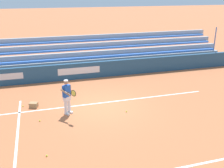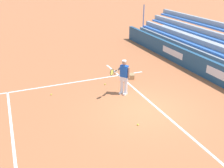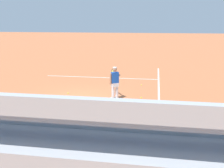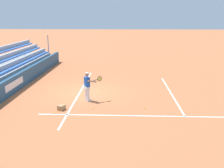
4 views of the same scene
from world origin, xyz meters
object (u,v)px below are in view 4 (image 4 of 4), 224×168
at_px(tennis_ball_near_player, 145,108).
at_px(tennis_ball_midcourt, 93,108).
at_px(tennis_ball_by_box, 103,88).
at_px(tennis_player, 88,86).
at_px(ball_box_cardboard, 61,107).
at_px(tennis_ball_on_baseline, 55,113).

distance_m(tennis_ball_near_player, tennis_ball_midcourt, 2.84).
xyz_separation_m(tennis_ball_by_box, tennis_ball_near_player, (3.97, 2.63, 0.00)).
bearing_deg(tennis_player, tennis_ball_by_box, 166.79).
relative_size(tennis_player, tennis_ball_midcourt, 25.98).
relative_size(ball_box_cardboard, tennis_ball_midcourt, 6.06).
height_order(tennis_ball_by_box, tennis_ball_midcourt, same).
relative_size(tennis_ball_near_player, tennis_ball_on_baseline, 1.00).
xyz_separation_m(ball_box_cardboard, tennis_ball_on_baseline, (0.54, -0.23, -0.10)).
distance_m(tennis_player, tennis_ball_by_box, 2.98).
height_order(tennis_player, tennis_ball_by_box, tennis_player).
bearing_deg(tennis_ball_on_baseline, ball_box_cardboard, 156.44).
xyz_separation_m(tennis_ball_near_player, tennis_ball_midcourt, (0.15, -2.84, 0.00)).
distance_m(ball_box_cardboard, tennis_ball_midcourt, 1.68).
distance_m(tennis_ball_on_baseline, tennis_ball_midcourt, 2.05).
distance_m(tennis_ball_by_box, tennis_ball_near_player, 4.77).
height_order(tennis_player, tennis_ball_near_player, tennis_player).
bearing_deg(tennis_ball_midcourt, tennis_ball_near_player, 93.04).
relative_size(tennis_ball_by_box, tennis_ball_on_baseline, 1.00).
bearing_deg(tennis_ball_midcourt, tennis_player, -161.86).
xyz_separation_m(ball_box_cardboard, tennis_ball_by_box, (-4.37, 1.87, -0.10)).
relative_size(ball_box_cardboard, tennis_ball_by_box, 6.06).
height_order(tennis_ball_by_box, tennis_ball_near_player, same).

